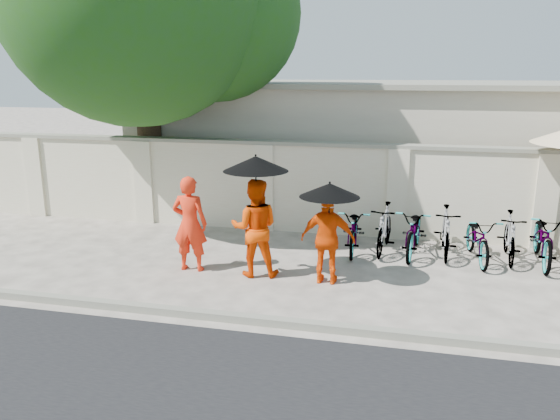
# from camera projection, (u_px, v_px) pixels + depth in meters

# --- Properties ---
(ground) EXTENTS (80.00, 80.00, 0.00)m
(ground) POSITION_uv_depth(u_px,v_px,m) (276.00, 281.00, 9.68)
(ground) COLOR #B5A999
(kerb) EXTENTS (40.00, 0.16, 0.12)m
(kerb) POSITION_uv_depth(u_px,v_px,m) (249.00, 319.00, 8.06)
(kerb) COLOR gray
(kerb) RESTS_ON ground
(compound_wall) EXTENTS (20.00, 0.30, 2.00)m
(compound_wall) POSITION_uv_depth(u_px,v_px,m) (352.00, 191.00, 12.24)
(compound_wall) COLOR beige
(compound_wall) RESTS_ON ground
(building_behind) EXTENTS (14.00, 6.00, 3.20)m
(building_behind) POSITION_uv_depth(u_px,v_px,m) (401.00, 144.00, 15.46)
(building_behind) COLOR #B7B19A
(building_behind) RESTS_ON ground
(shade_tree) EXTENTS (6.70, 6.20, 8.20)m
(shade_tree) POSITION_uv_depth(u_px,v_px,m) (145.00, 2.00, 12.02)
(shade_tree) COLOR #4B3825
(shade_tree) RESTS_ON ground
(monk_left) EXTENTS (0.67, 0.45, 1.79)m
(monk_left) POSITION_uv_depth(u_px,v_px,m) (190.00, 224.00, 10.02)
(monk_left) COLOR #F82D11
(monk_left) RESTS_ON ground
(monk_center) EXTENTS (0.98, 0.83, 1.78)m
(monk_center) POSITION_uv_depth(u_px,v_px,m) (255.00, 228.00, 9.77)
(monk_center) COLOR #E93F02
(monk_center) RESTS_ON ground
(parasol_center) EXTENTS (1.14, 1.14, 1.19)m
(parasol_center) POSITION_uv_depth(u_px,v_px,m) (256.00, 164.00, 9.39)
(parasol_center) COLOR black
(parasol_center) RESTS_ON ground
(monk_right) EXTENTS (0.95, 0.41, 1.61)m
(monk_right) POSITION_uv_depth(u_px,v_px,m) (328.00, 239.00, 9.42)
(monk_right) COLOR #E84304
(monk_right) RESTS_ON ground
(parasol_right) EXTENTS (1.03, 1.03, 0.89)m
(parasol_right) POSITION_uv_depth(u_px,v_px,m) (330.00, 190.00, 9.12)
(parasol_right) COLOR black
(parasol_right) RESTS_ON ground
(bike_0) EXTENTS (0.69, 1.80, 0.93)m
(bike_0) POSITION_uv_depth(u_px,v_px,m) (354.00, 229.00, 11.19)
(bike_0) COLOR gray
(bike_0) RESTS_ON ground
(bike_1) EXTENTS (0.65, 1.69, 0.99)m
(bike_1) POSITION_uv_depth(u_px,v_px,m) (384.00, 228.00, 11.14)
(bike_1) COLOR gray
(bike_1) RESTS_ON ground
(bike_2) EXTENTS (0.88, 1.95, 0.99)m
(bike_2) POSITION_uv_depth(u_px,v_px,m) (415.00, 231.00, 10.96)
(bike_2) COLOR gray
(bike_2) RESTS_ON ground
(bike_3) EXTENTS (0.48, 1.66, 0.99)m
(bike_3) POSITION_uv_depth(u_px,v_px,m) (446.00, 232.00, 10.90)
(bike_3) COLOR gray
(bike_3) RESTS_ON ground
(bike_4) EXTENTS (0.80, 1.80, 0.91)m
(bike_4) POSITION_uv_depth(u_px,v_px,m) (478.00, 238.00, 10.61)
(bike_4) COLOR gray
(bike_4) RESTS_ON ground
(bike_5) EXTENTS (0.54, 1.61, 0.95)m
(bike_5) POSITION_uv_depth(u_px,v_px,m) (510.00, 237.00, 10.64)
(bike_5) COLOR gray
(bike_5) RESTS_ON ground
(bike_6) EXTENTS (0.83, 2.00, 1.03)m
(bike_6) POSITION_uv_depth(u_px,v_px,m) (544.00, 238.00, 10.44)
(bike_6) COLOR gray
(bike_6) RESTS_ON ground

